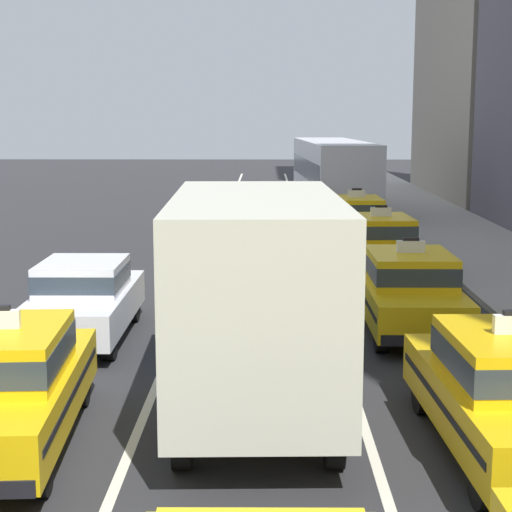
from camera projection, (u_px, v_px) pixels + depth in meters
name	position (u px, v px, depth m)	size (l,w,h in m)	color
lane_stripe_left_center	(200.00, 277.00, 22.74)	(0.14, 80.00, 0.01)	silver
lane_stripe_center_right	(317.00, 277.00, 22.70)	(0.14, 80.00, 0.01)	silver
taxi_left_second	(4.00, 384.00, 10.99)	(2.08, 4.66, 1.96)	black
sedan_left_third	(84.00, 297.00, 16.32)	(1.78, 4.31, 1.58)	black
box_truck_center_second	(255.00, 290.00, 12.52)	(2.45, 7.02, 3.27)	black
taxi_center_third	(264.00, 270.00, 19.02)	(2.03, 4.64, 1.96)	black
taxi_right_second	(509.00, 390.00, 10.73)	(1.98, 4.62, 1.96)	black
taxi_right_third	(408.00, 290.00, 16.89)	(1.83, 4.56, 1.96)	black
taxi_right_fourth	(379.00, 244.00, 22.80)	(1.99, 4.63, 1.96)	black
taxi_right_fifth	(356.00, 220.00, 27.94)	(1.92, 4.60, 1.96)	black
bus_right_sixth	(333.00, 173.00, 37.11)	(3.15, 11.33, 3.22)	black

